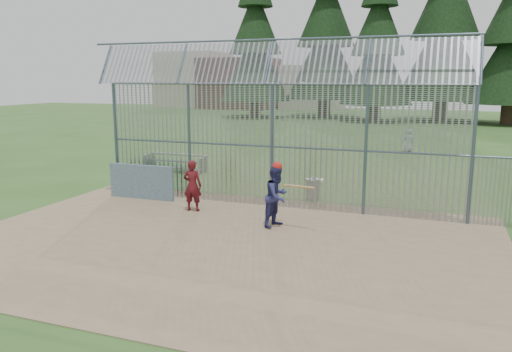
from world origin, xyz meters
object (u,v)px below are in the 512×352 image
at_px(trash_can, 313,189).
at_px(bleacher, 175,162).
at_px(onlooker, 192,186).
at_px(dugout_wall, 141,182).
at_px(batter, 277,196).

xyz_separation_m(trash_can, bleacher, (-7.30, 3.32, 0.03)).
xyz_separation_m(onlooker, trash_can, (3.24, 2.83, -0.46)).
distance_m(dugout_wall, bleacher, 5.54).
xyz_separation_m(batter, bleacher, (-7.08, 6.83, -0.48)).
bearing_deg(bleacher, dugout_wall, -73.01).
distance_m(dugout_wall, trash_can, 6.02).
height_order(dugout_wall, trash_can, dugout_wall).
relative_size(trash_can, bleacher, 0.27).
xyz_separation_m(dugout_wall, trash_can, (5.68, 1.97, -0.24)).
bearing_deg(bleacher, onlooker, -56.58).
height_order(dugout_wall, batter, batter).
distance_m(trash_can, bleacher, 8.01).
distance_m(batter, trash_can, 3.56).
xyz_separation_m(dugout_wall, bleacher, (-1.62, 5.29, -0.21)).
xyz_separation_m(batter, onlooker, (-3.02, 0.68, -0.05)).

